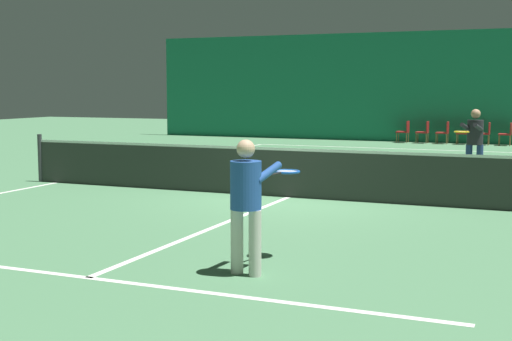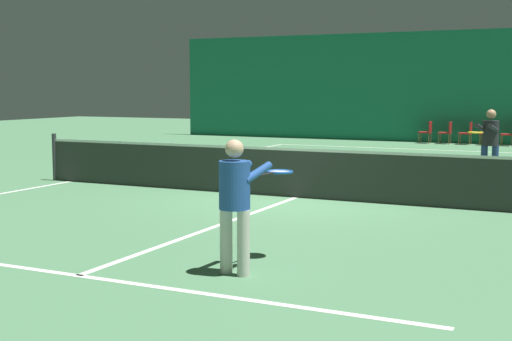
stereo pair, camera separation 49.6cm
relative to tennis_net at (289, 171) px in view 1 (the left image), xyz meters
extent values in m
plane|color=#4C7F56|center=(0.00, 0.00, -0.51)|extent=(60.00, 60.00, 0.00)
cube|color=#196B4C|center=(0.00, 15.34, 1.63)|extent=(23.00, 0.12, 4.29)
cube|color=white|center=(0.00, 11.90, -0.51)|extent=(11.00, 0.10, 0.00)
cube|color=white|center=(0.00, 6.40, -0.51)|extent=(8.25, 0.10, 0.00)
cube|color=white|center=(0.00, -6.40, -0.51)|extent=(8.25, 0.10, 0.00)
cube|color=white|center=(-5.50, 0.00, -0.51)|extent=(0.10, 23.80, 0.00)
cube|color=white|center=(0.00, 0.00, -0.51)|extent=(0.10, 12.80, 0.00)
cube|color=#2D332D|center=(0.00, 0.00, -0.04)|extent=(11.90, 0.02, 0.95)
cube|color=white|center=(0.00, 0.00, 0.41)|extent=(11.90, 0.02, 0.05)
cylinder|color=#333338|center=(-5.95, 0.00, 0.02)|extent=(0.10, 0.10, 1.07)
cylinder|color=beige|center=(1.44, -5.57, -0.14)|extent=(0.16, 0.16, 0.75)
cylinder|color=beige|center=(1.68, -5.61, -0.14)|extent=(0.16, 0.16, 0.75)
cylinder|color=#234C99|center=(1.56, -5.59, 0.51)|extent=(0.40, 0.40, 0.54)
sphere|color=#DBAD89|center=(1.56, -5.59, 0.91)|extent=(0.21, 0.21, 0.21)
cylinder|color=#234C99|center=(1.45, -5.32, 0.63)|extent=(0.16, 0.52, 0.22)
cylinder|color=#234C99|center=(1.73, -5.36, 0.63)|extent=(0.16, 0.52, 0.22)
cylinder|color=black|center=(1.65, -4.95, 0.57)|extent=(0.07, 0.31, 0.03)
torus|color=#1951B2|center=(1.69, -4.65, 0.57)|extent=(0.37, 0.37, 0.03)
cylinder|color=silver|center=(1.69, -4.65, 0.57)|extent=(0.31, 0.31, 0.00)
cylinder|color=navy|center=(3.10, 4.35, -0.12)|extent=(0.18, 0.18, 0.79)
cylinder|color=navy|center=(2.85, 4.40, -0.12)|extent=(0.18, 0.18, 0.79)
cylinder|color=#232328|center=(2.98, 4.38, 0.57)|extent=(0.43, 0.43, 0.57)
sphere|color=tan|center=(2.98, 4.38, 1.00)|extent=(0.22, 0.22, 0.22)
cylinder|color=#232328|center=(3.07, 4.09, 0.70)|extent=(0.20, 0.55, 0.23)
cylinder|color=#232328|center=(2.78, 4.15, 0.70)|extent=(0.20, 0.55, 0.23)
cylinder|color=black|center=(2.85, 3.72, 0.63)|extent=(0.09, 0.31, 0.03)
torus|color=gold|center=(2.79, 3.42, 0.63)|extent=(0.39, 0.39, 0.03)
cylinder|color=silver|center=(2.79, 3.42, 0.63)|extent=(0.32, 0.32, 0.00)
cylinder|color=brown|center=(-0.97, 14.98, -0.32)|extent=(0.03, 0.03, 0.39)
cylinder|color=brown|center=(-0.97, 14.60, -0.32)|extent=(0.03, 0.03, 0.39)
cylinder|color=brown|center=(-0.59, 14.98, -0.32)|extent=(0.03, 0.03, 0.39)
cylinder|color=brown|center=(-0.59, 14.60, -0.32)|extent=(0.03, 0.03, 0.39)
cube|color=#A51E1E|center=(-0.78, 14.79, -0.10)|extent=(0.44, 0.44, 0.05)
cube|color=#A51E1E|center=(-0.58, 14.79, 0.13)|extent=(0.04, 0.44, 0.40)
cylinder|color=brown|center=(-0.22, 14.98, -0.32)|extent=(0.03, 0.03, 0.39)
cylinder|color=brown|center=(-0.22, 14.60, -0.32)|extent=(0.03, 0.03, 0.39)
cylinder|color=brown|center=(0.16, 14.98, -0.32)|extent=(0.03, 0.03, 0.39)
cylinder|color=brown|center=(0.16, 14.60, -0.32)|extent=(0.03, 0.03, 0.39)
cube|color=#A51E1E|center=(-0.03, 14.79, -0.10)|extent=(0.44, 0.44, 0.05)
cube|color=#A51E1E|center=(0.17, 14.79, 0.13)|extent=(0.04, 0.44, 0.40)
cylinder|color=brown|center=(0.53, 14.98, -0.32)|extent=(0.03, 0.03, 0.39)
cylinder|color=brown|center=(0.53, 14.60, -0.32)|extent=(0.03, 0.03, 0.39)
cylinder|color=brown|center=(0.91, 14.98, -0.32)|extent=(0.03, 0.03, 0.39)
cylinder|color=brown|center=(0.91, 14.60, -0.32)|extent=(0.03, 0.03, 0.39)
cube|color=#A51E1E|center=(0.72, 14.79, -0.10)|extent=(0.44, 0.44, 0.05)
cube|color=#A51E1E|center=(0.92, 14.79, 0.13)|extent=(0.04, 0.44, 0.40)
cylinder|color=brown|center=(1.28, 14.98, -0.32)|extent=(0.03, 0.03, 0.39)
cylinder|color=brown|center=(1.28, 14.60, -0.32)|extent=(0.03, 0.03, 0.39)
cylinder|color=brown|center=(1.66, 14.98, -0.32)|extent=(0.03, 0.03, 0.39)
cylinder|color=brown|center=(1.66, 14.60, -0.32)|extent=(0.03, 0.03, 0.39)
cube|color=#A51E1E|center=(1.47, 14.79, -0.10)|extent=(0.44, 0.44, 0.05)
cube|color=#A51E1E|center=(1.67, 14.79, 0.13)|extent=(0.04, 0.44, 0.40)
cylinder|color=brown|center=(2.03, 14.98, -0.32)|extent=(0.03, 0.03, 0.39)
cylinder|color=brown|center=(2.03, 14.60, -0.32)|extent=(0.03, 0.03, 0.39)
cylinder|color=brown|center=(2.41, 14.98, -0.32)|extent=(0.03, 0.03, 0.39)
cylinder|color=brown|center=(2.41, 14.60, -0.32)|extent=(0.03, 0.03, 0.39)
cube|color=#A51E1E|center=(2.22, 14.79, -0.10)|extent=(0.44, 0.44, 0.05)
cube|color=#A51E1E|center=(2.42, 14.79, 0.13)|extent=(0.04, 0.44, 0.40)
cylinder|color=brown|center=(2.78, 14.98, -0.32)|extent=(0.03, 0.03, 0.39)
cylinder|color=brown|center=(2.78, 14.60, -0.32)|extent=(0.03, 0.03, 0.39)
cylinder|color=brown|center=(3.16, 14.98, -0.32)|extent=(0.03, 0.03, 0.39)
cylinder|color=brown|center=(3.16, 14.60, -0.32)|extent=(0.03, 0.03, 0.39)
cube|color=#A51E1E|center=(2.97, 14.79, -0.10)|extent=(0.44, 0.44, 0.05)
cube|color=#A51E1E|center=(3.17, 14.79, 0.13)|extent=(0.04, 0.44, 0.40)
camera|label=1|loc=(4.72, -12.77, 1.58)|focal=50.00mm
camera|label=2|loc=(5.17, -12.56, 1.58)|focal=50.00mm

